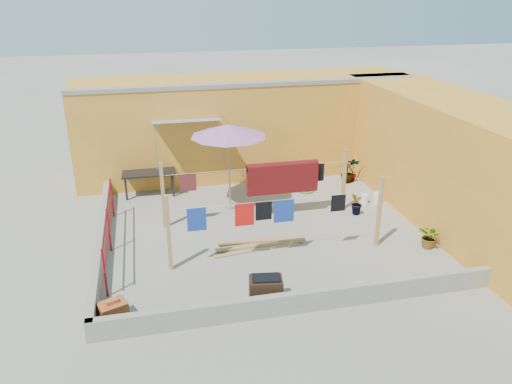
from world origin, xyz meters
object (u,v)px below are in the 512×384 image
at_px(plant_back_a, 287,172).
at_px(brick_stack, 113,311).
at_px(water_jug_b, 377,198).
at_px(green_hose, 306,190).
at_px(brazier, 266,290).
at_px(water_jug_a, 365,199).
at_px(outdoor_table, 149,174).
at_px(white_basin, 363,289).
at_px(patio_umbrella, 228,131).

bearing_deg(plant_back_a, brick_stack, -130.22).
relative_size(water_jug_b, green_hose, 0.67).
bearing_deg(brazier, plant_back_a, 70.02).
xyz_separation_m(water_jug_a, plant_back_a, (-1.74, 2.14, 0.22)).
bearing_deg(green_hose, outdoor_table, 170.27).
distance_m(white_basin, green_hose, 5.62).
xyz_separation_m(outdoor_table, green_hose, (4.75, -0.81, -0.63)).
distance_m(outdoor_table, water_jug_b, 6.88).
xyz_separation_m(brick_stack, water_jug_b, (7.40, 4.06, -0.03)).
xyz_separation_m(patio_umbrella, water_jug_a, (3.90, -0.64, -2.13)).
height_order(brazier, water_jug_b, brazier).
bearing_deg(white_basin, water_jug_a, 65.24).
xyz_separation_m(white_basin, plant_back_a, (0.23, 6.40, 0.31)).
xyz_separation_m(brick_stack, plant_back_a, (5.27, 6.23, 0.17)).
bearing_deg(brazier, green_hose, 64.14).
xyz_separation_m(outdoor_table, water_jug_a, (6.11, -2.14, -0.52)).
relative_size(patio_umbrella, water_jug_b, 7.50).
bearing_deg(water_jug_b, patio_umbrella, 171.12).
bearing_deg(brazier, water_jug_a, 46.02).
bearing_deg(patio_umbrella, outdoor_table, 145.87).
distance_m(white_basin, water_jug_a, 4.69).
distance_m(brazier, white_basin, 2.09).
height_order(brick_stack, green_hose, brick_stack).
bearing_deg(brick_stack, water_jug_a, 30.26).
distance_m(brick_stack, white_basin, 5.05).
bearing_deg(water_jug_a, patio_umbrella, 170.63).
relative_size(white_basin, water_jug_b, 1.40).
bearing_deg(brazier, water_jug_b, 43.18).
bearing_deg(plant_back_a, green_hose, -65.44).
height_order(brick_stack, plant_back_a, plant_back_a).
distance_m(outdoor_table, green_hose, 4.86).
distance_m(brazier, green_hose, 6.13).
relative_size(brazier, water_jug_b, 1.97).
bearing_deg(brick_stack, brazier, -1.86).
xyz_separation_m(brazier, water_jug_b, (4.43, 4.16, -0.13)).
bearing_deg(outdoor_table, brick_stack, -98.16).
xyz_separation_m(green_hose, plant_back_a, (-0.37, 0.81, 0.32)).
bearing_deg(water_jug_a, water_jug_b, -3.95).
relative_size(outdoor_table, green_hose, 2.94).
distance_m(brick_stack, green_hose, 7.82).
distance_m(outdoor_table, white_basin, 7.65).
xyz_separation_m(brick_stack, brazier, (2.97, -0.10, 0.10)).
height_order(brazier, white_basin, brazier).
distance_m(patio_umbrella, white_basin, 5.72).
relative_size(patio_umbrella, plant_back_a, 3.79).
bearing_deg(water_jug_a, brick_stack, -149.74).
relative_size(brazier, green_hose, 1.32).
bearing_deg(plant_back_a, patio_umbrella, -145.20).
bearing_deg(white_basin, brazier, 178.02).
bearing_deg(water_jug_b, plant_back_a, 134.44).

